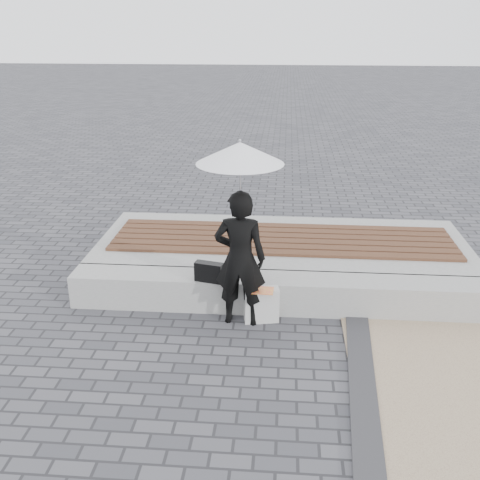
# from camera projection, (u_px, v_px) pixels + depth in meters

# --- Properties ---
(ground) EXTENTS (80.00, 80.00, 0.00)m
(ground) POSITION_uv_depth(u_px,v_px,m) (278.00, 389.00, 5.27)
(ground) COLOR #4B4B50
(ground) RESTS_ON ground
(edging_band) EXTENTS (0.61, 5.20, 0.04)m
(edging_band) POSITION_uv_depth(u_px,v_px,m) (366.00, 428.00, 4.74)
(edging_band) COLOR #323134
(edging_band) RESTS_ON ground
(seating_ledge) EXTENTS (5.00, 0.45, 0.40)m
(seating_ledge) POSITION_uv_depth(u_px,v_px,m) (281.00, 293.00, 6.68)
(seating_ledge) COLOR #A9A8A4
(seating_ledge) RESTS_ON ground
(timber_platform) EXTENTS (5.00, 2.00, 0.40)m
(timber_platform) POSITION_uv_depth(u_px,v_px,m) (282.00, 254.00, 7.79)
(timber_platform) COLOR #A4A39F
(timber_platform) RESTS_ON ground
(timber_decking) EXTENTS (4.60, 1.20, 0.04)m
(timber_decking) POSITION_uv_depth(u_px,v_px,m) (282.00, 239.00, 7.71)
(timber_decking) COLOR brown
(timber_decking) RESTS_ON timber_platform
(woman) EXTENTS (0.59, 0.40, 1.56)m
(woman) POSITION_uv_depth(u_px,v_px,m) (240.00, 259.00, 6.16)
(woman) COLOR black
(woman) RESTS_ON ground
(parasol) EXTENTS (0.91, 0.91, 1.17)m
(parasol) POSITION_uv_depth(u_px,v_px,m) (240.00, 153.00, 5.74)
(parasol) COLOR #AFAFB4
(parasol) RESTS_ON ground
(handbag) EXTENTS (0.34, 0.19, 0.23)m
(handbag) POSITION_uv_depth(u_px,v_px,m) (209.00, 272.00, 6.47)
(handbag) COLOR black
(handbag) RESTS_ON seating_ledge
(canvas_tote) EXTENTS (0.41, 0.23, 0.41)m
(canvas_tote) POSITION_uv_depth(u_px,v_px,m) (261.00, 305.00, 6.39)
(canvas_tote) COLOR beige
(canvas_tote) RESTS_ON ground
(magazine) EXTENTS (0.27, 0.21, 0.01)m
(magazine) POSITION_uv_depth(u_px,v_px,m) (261.00, 290.00, 6.27)
(magazine) COLOR #EA2647
(magazine) RESTS_ON canvas_tote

